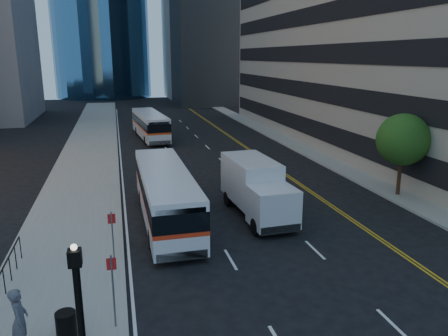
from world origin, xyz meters
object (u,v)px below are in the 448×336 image
bus_rear (150,125)px  box_truck (256,188)px  bus_front (165,194)px  street_tree (403,140)px  pedestrian (20,320)px  lamp_post (82,333)px  trash_can (66,326)px

bus_rear → box_truck: box_truck is taller
bus_front → box_truck: bearing=-5.7°
street_tree → box_truck: size_ratio=0.78×
pedestrian → bus_rear: bearing=-18.6°
lamp_post → bus_rear: (4.50, 37.91, -1.23)m
bus_front → street_tree: bearing=2.5°
street_tree → trash_can: (-18.85, -10.34, -3.03)m
bus_front → lamp_post: bearing=-104.5°
street_tree → trash_can: size_ratio=5.51×
street_tree → bus_rear: 27.55m
box_truck → trash_can: 12.92m
pedestrian → street_tree: bearing=-70.0°
bus_rear → trash_can: (-5.35, -34.25, -0.88)m
box_truck → pedestrian: size_ratio=3.25×
lamp_post → trash_can: bearing=103.0°
trash_can → pedestrian: size_ratio=0.46×
bus_rear → trash_can: 34.68m
street_tree → box_truck: 10.05m
bus_rear → street_tree: bearing=-65.7°
lamp_post → pedestrian: size_ratio=2.27×
lamp_post → pedestrian: 4.31m
lamp_post → street_tree: bearing=37.9°
lamp_post → box_truck: lamp_post is taller
street_tree → trash_can: bearing=-151.3°
lamp_post → box_truck: bearing=57.3°
street_tree → pedestrian: (-20.07, -10.56, -2.49)m
box_truck → lamp_post: bearing=-125.8°
lamp_post → trash_can: size_ratio=4.93×
bus_front → bus_rear: size_ratio=1.02×
pedestrian → trash_can: bearing=-87.6°
bus_rear → pedestrian: (-6.57, -34.47, -0.34)m
trash_can → bus_front: bearing=66.6°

